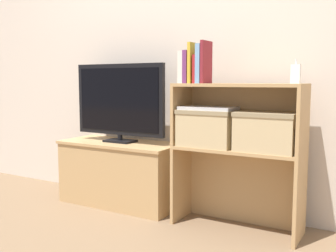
% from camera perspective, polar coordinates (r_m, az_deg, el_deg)
% --- Properties ---
extents(ground_plane, '(16.00, 16.00, 0.00)m').
position_cam_1_polar(ground_plane, '(2.64, -1.59, -13.66)').
color(ground_plane, brown).
extents(wall_back, '(10.00, 0.05, 2.40)m').
position_cam_1_polar(wall_back, '(2.85, 2.80, 12.33)').
color(wall_back, beige).
rests_on(wall_back, ground_plane).
extents(tv_stand, '(0.90, 0.40, 0.47)m').
position_cam_1_polar(tv_stand, '(2.96, -6.89, -6.76)').
color(tv_stand, tan).
rests_on(tv_stand, ground_plane).
extents(tv, '(0.75, 0.14, 0.57)m').
position_cam_1_polar(tv, '(2.88, -7.06, 3.63)').
color(tv, black).
rests_on(tv, tv_stand).
extents(bookshelf_lower_tier, '(0.78, 0.28, 0.51)m').
position_cam_1_polar(bookshelf_lower_tier, '(2.52, 10.37, -7.33)').
color(bookshelf_lower_tier, tan).
rests_on(bookshelf_lower_tier, ground_plane).
extents(bookshelf_upper_tier, '(0.78, 0.28, 0.39)m').
position_cam_1_polar(bookshelf_upper_tier, '(2.45, 10.55, 2.80)').
color(bookshelf_upper_tier, tan).
rests_on(bookshelf_upper_tier, bookshelf_lower_tier).
extents(book_ivory, '(0.03, 0.13, 0.20)m').
position_cam_1_polar(book_ivory, '(2.50, 2.41, 8.51)').
color(book_ivory, silver).
rests_on(book_ivory, bookshelf_upper_tier).
extents(book_plum, '(0.03, 0.15, 0.20)m').
position_cam_1_polar(book_plum, '(2.48, 3.16, 8.54)').
color(book_plum, '#6B2D66').
rests_on(book_plum, bookshelf_upper_tier).
extents(book_mustard, '(0.02, 0.16, 0.25)m').
position_cam_1_polar(book_mustard, '(2.47, 3.82, 9.08)').
color(book_mustard, gold).
rests_on(book_mustard, bookshelf_upper_tier).
extents(book_crimson, '(0.02, 0.12, 0.17)m').
position_cam_1_polar(book_crimson, '(2.46, 4.34, 8.22)').
color(book_crimson, '#B22328').
rests_on(book_crimson, bookshelf_upper_tier).
extents(book_skyblue, '(0.03, 0.15, 0.24)m').
position_cam_1_polar(book_skyblue, '(2.44, 4.99, 8.98)').
color(book_skyblue, '#709ECC').
rests_on(book_skyblue, bookshelf_upper_tier).
extents(book_maroon, '(0.02, 0.14, 0.26)m').
position_cam_1_polar(book_maroon, '(2.43, 5.57, 9.21)').
color(book_maroon, maroon).
rests_on(book_maroon, bookshelf_upper_tier).
extents(baby_monitor, '(0.05, 0.03, 0.14)m').
position_cam_1_polar(baby_monitor, '(2.30, 18.04, 7.21)').
color(baby_monitor, white).
rests_on(baby_monitor, bookshelf_upper_tier).
extents(storage_basket_left, '(0.35, 0.25, 0.23)m').
position_cam_1_polar(storage_basket_left, '(2.46, 5.90, -0.03)').
color(storage_basket_left, tan).
rests_on(storage_basket_left, bookshelf_lower_tier).
extents(storage_basket_right, '(0.35, 0.25, 0.23)m').
position_cam_1_polar(storage_basket_right, '(2.34, 14.21, -0.54)').
color(storage_basket_right, tan).
rests_on(storage_basket_right, bookshelf_lower_tier).
extents(laptop, '(0.34, 0.21, 0.02)m').
position_cam_1_polar(laptop, '(2.45, 5.93, 2.60)').
color(laptop, '#BCBCC1').
rests_on(laptop, storage_basket_left).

